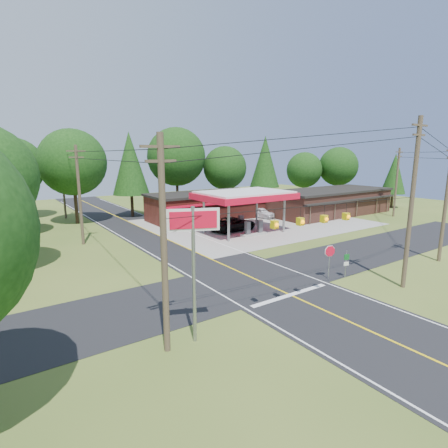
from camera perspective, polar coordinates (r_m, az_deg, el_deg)
ground at (r=26.22m, az=5.14°, el=-8.99°), size 120.00×120.00×0.00m
main_highway at (r=26.22m, az=5.14°, el=-8.97°), size 8.00×120.00×0.02m
cross_road at (r=26.22m, az=5.14°, el=-8.96°), size 70.00×7.00×0.02m
lane_center_yellow at (r=26.21m, az=5.14°, el=-8.94°), size 0.15×110.00×0.00m
gas_canopy at (r=40.66m, az=3.35°, el=4.49°), size 10.60×7.40×4.88m
convenience_store at (r=49.68m, az=-2.85°, el=3.01°), size 16.40×7.55×3.80m
strip_building at (r=56.42m, az=16.86°, el=3.53°), size 20.40×8.75×3.80m
utility_pole_near_right at (r=26.33m, az=28.31°, el=3.15°), size 1.80×0.30×11.50m
utility_pole_near_left at (r=15.71m, az=-9.81°, el=-3.15°), size 1.80×0.30×10.00m
utility_pole_far_left at (r=37.88m, az=-22.54°, el=4.57°), size 1.80×0.30×10.00m
utility_pole_right_b at (r=34.70m, az=32.50°, el=3.12°), size 1.80×0.30×10.00m
utility_pole_far_right at (r=57.19m, az=26.35°, el=6.26°), size 1.80×0.30×10.00m
utility_pole_north at (r=54.83m, az=-24.79°, el=5.75°), size 0.30×0.30×9.50m
overhead_beacons at (r=19.81m, az=14.32°, el=2.64°), size 17.04×2.04×1.03m
treeline_backdrop at (r=46.01m, az=-13.50°, el=9.02°), size 70.27×51.59×13.30m
suv_car at (r=42.09m, az=1.50°, el=0.02°), size 6.75×6.75×1.68m
sedan_car at (r=51.07m, az=6.00°, el=1.86°), size 5.45×5.45×1.50m
big_stop_sign at (r=16.41m, az=-5.01°, el=-3.14°), size 2.34×1.05×6.74m
octagonal_stop_sign at (r=26.72m, az=16.89°, el=-4.69°), size 0.87×0.29×2.59m
route_sign_post at (r=27.62m, az=19.33°, el=-5.83°), size 0.42×0.15×2.09m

